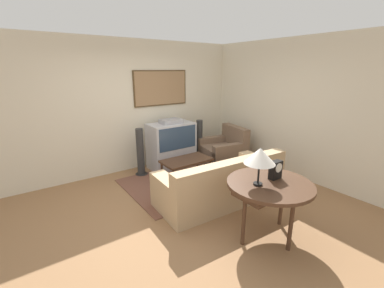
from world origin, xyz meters
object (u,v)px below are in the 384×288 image
(mantel_clock, at_px, (275,170))
(armchair, at_px, (224,152))
(speaker_tower_left, at_px, (140,153))
(console_table, at_px, (270,188))
(tv, at_px, (171,145))
(speaker_tower_right, at_px, (199,142))
(table_lamp, at_px, (260,156))
(couch, at_px, (221,185))
(coffee_table, at_px, (186,162))

(mantel_clock, bearing_deg, armchair, 61.90)
(speaker_tower_left, bearing_deg, console_table, -80.64)
(tv, distance_m, speaker_tower_right, 0.75)
(tv, relative_size, speaker_tower_right, 1.11)
(mantel_clock, distance_m, speaker_tower_left, 2.88)
(tv, height_order, table_lamp, table_lamp)
(couch, distance_m, mantel_clock, 1.16)
(speaker_tower_right, bearing_deg, tv, 178.05)
(tv, bearing_deg, armchair, -25.07)
(mantel_clock, bearing_deg, speaker_tower_left, 102.47)
(speaker_tower_right, bearing_deg, coffee_table, -138.84)
(tv, height_order, couch, tv)
(console_table, height_order, speaker_tower_left, speaker_tower_left)
(coffee_table, bearing_deg, mantel_clock, -89.35)
(speaker_tower_right, bearing_deg, armchair, -55.01)
(console_table, bearing_deg, tv, 84.31)
(couch, relative_size, mantel_clock, 9.00)
(couch, xyz_separation_m, speaker_tower_right, (0.89, 1.79, 0.17))
(mantel_clock, bearing_deg, speaker_tower_right, 72.31)
(armchair, relative_size, table_lamp, 2.18)
(speaker_tower_left, distance_m, speaker_tower_right, 1.50)
(couch, xyz_separation_m, console_table, (-0.14, -1.04, 0.40))
(table_lamp, height_order, speaker_tower_right, table_lamp)
(coffee_table, xyz_separation_m, speaker_tower_left, (-0.59, 0.80, 0.07))
(coffee_table, xyz_separation_m, mantel_clock, (0.02, -1.99, 0.49))
(armchair, xyz_separation_m, speaker_tower_left, (-1.84, 0.48, 0.18))
(tv, height_order, mantel_clock, tv)
(tv, bearing_deg, speaker_tower_right, -1.95)
(speaker_tower_left, xyz_separation_m, speaker_tower_right, (1.50, 0.00, 0.00))
(coffee_table, distance_m, speaker_tower_left, 0.99)
(tv, distance_m, table_lamp, 2.91)
(coffee_table, height_order, mantel_clock, mantel_clock)
(speaker_tower_left, bearing_deg, table_lamp, -84.00)
(coffee_table, height_order, table_lamp, table_lamp)
(console_table, distance_m, speaker_tower_left, 2.88)
(coffee_table, height_order, speaker_tower_left, speaker_tower_left)
(armchair, xyz_separation_m, speaker_tower_right, (-0.34, 0.48, 0.18))
(table_lamp, xyz_separation_m, speaker_tower_left, (-0.29, 2.78, -0.66))
(table_lamp, bearing_deg, coffee_table, 81.39)
(armchair, height_order, mantel_clock, mantel_clock)
(coffee_table, relative_size, speaker_tower_right, 0.97)
(table_lamp, relative_size, mantel_clock, 1.97)
(armchair, bearing_deg, table_lamp, -23.62)
(tv, distance_m, speaker_tower_left, 0.75)
(couch, bearing_deg, speaker_tower_left, -68.15)
(console_table, bearing_deg, speaker_tower_left, 99.36)
(console_table, bearing_deg, coffee_table, 86.46)
(coffee_table, relative_size, table_lamp, 2.03)
(couch, distance_m, speaker_tower_right, 2.01)
(couch, relative_size, coffee_table, 2.26)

